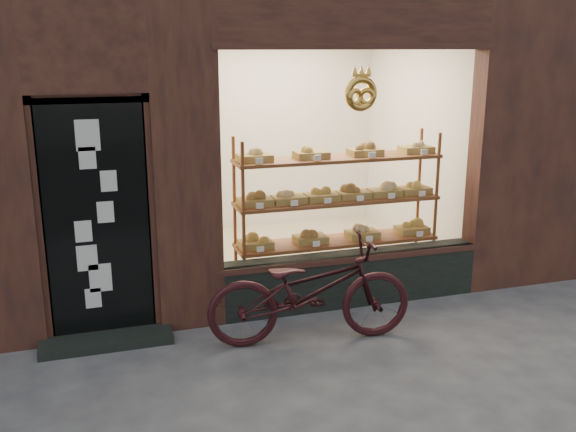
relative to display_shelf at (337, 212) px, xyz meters
name	(u,v)px	position (x,y,z in m)	size (l,w,h in m)	color
ground	(409,421)	(-0.45, -2.55, -0.87)	(90.00, 90.00, 0.00)	#3B3C40
display_shelf	(337,212)	(0.00, 0.00, 0.00)	(2.20, 0.45, 1.70)	brown
bicycle	(310,291)	(-0.69, -1.11, -0.39)	(0.64, 1.83, 0.96)	black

